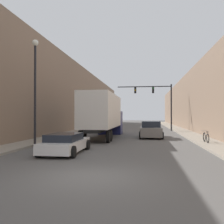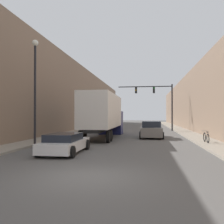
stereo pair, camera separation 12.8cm
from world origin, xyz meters
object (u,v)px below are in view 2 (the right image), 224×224
object	(u,v)px
suv_car	(151,130)
traffic_signal_gantry	(159,98)
street_lamp	(35,79)
parked_bicycle	(206,137)
sedan_car	(65,143)
semi_truck	(104,114)

from	to	relation	value
suv_car	traffic_signal_gantry	bearing A→B (deg)	83.79
street_lamp	parked_bicycle	xyz separation A→B (m)	(12.27, 3.36, -4.24)
street_lamp	parked_bicycle	world-z (taller)	street_lamp
suv_car	sedan_car	bearing A→B (deg)	-115.61
traffic_signal_gantry	street_lamp	xyz separation A→B (m)	(-9.46, -20.11, 0.08)
sedan_car	suv_car	distance (m)	12.02
sedan_car	suv_car	world-z (taller)	suv_car
semi_truck	sedan_car	world-z (taller)	semi_truck
semi_truck	parked_bicycle	world-z (taller)	semi_truck
traffic_signal_gantry	street_lamp	bearing A→B (deg)	-115.19
suv_car	parked_bicycle	bearing A→B (deg)	-51.29
suv_car	street_lamp	size ratio (longest dim) A/B	0.64
semi_truck	street_lamp	bearing A→B (deg)	-114.46
semi_truck	parked_bicycle	distance (m)	9.95
traffic_signal_gantry	street_lamp	world-z (taller)	street_lamp
suv_car	street_lamp	bearing A→B (deg)	-134.11
traffic_signal_gantry	street_lamp	distance (m)	22.22
street_lamp	sedan_car	bearing A→B (deg)	-38.55
semi_truck	suv_car	xyz separation A→B (m)	(4.63, 0.63, -1.53)
sedan_car	parked_bicycle	distance (m)	10.91
suv_car	parked_bicycle	world-z (taller)	suv_car
semi_truck	parked_bicycle	bearing A→B (deg)	-27.12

